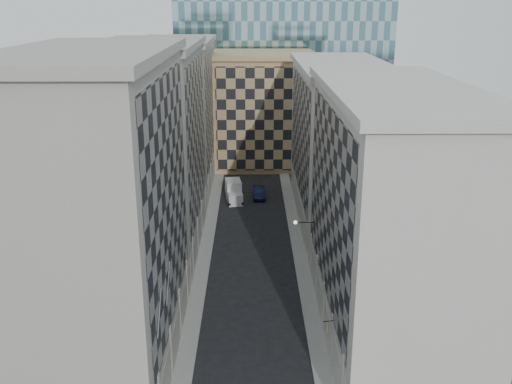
{
  "coord_description": "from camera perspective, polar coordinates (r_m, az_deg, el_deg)",
  "views": [
    {
      "loc": [
        -0.1,
        -27.59,
        26.55
      ],
      "look_at": [
        0.26,
        12.5,
        13.17
      ],
      "focal_mm": 40.0,
      "sensor_mm": 36.0,
      "label": 1
    }
  ],
  "objects": [
    {
      "name": "church_tower",
      "position": [
        109.59,
        -0.49,
        18.66
      ],
      "size": [
        7.2,
        7.2,
        51.5
      ],
      "color": "#2F2924",
      "rests_on": "ground"
    },
    {
      "name": "box_truck",
      "position": [
        80.03,
        -2.23,
        -0.02
      ],
      "size": [
        2.72,
        5.29,
        2.77
      ],
      "rotation": [
        0.0,
        0.0,
        0.13
      ],
      "color": "silver",
      "rests_on": "ground"
    },
    {
      "name": "shop_sign",
      "position": [
        43.55,
        7.03,
        -13.14
      ],
      "size": [
        0.87,
        0.76,
        0.85
      ],
      "rotation": [
        0.0,
        0.0,
        0.14
      ],
      "color": "black",
      "rests_on": "ground"
    },
    {
      "name": "flagpoles_left",
      "position": [
        38.81,
        -9.19,
        -10.36
      ],
      "size": [
        0.1,
        6.33,
        2.33
      ],
      "color": "gray",
      "rests_on": "ground"
    },
    {
      "name": "bldg_right_b",
      "position": [
        72.41,
        8.26,
        4.93
      ],
      "size": [
        10.8,
        28.8,
        19.7
      ],
      "color": "beige",
      "rests_on": "ground"
    },
    {
      "name": "bldg_left_c",
      "position": [
        84.76,
        -7.88,
        7.59
      ],
      "size": [
        10.8,
        22.8,
        21.7
      ],
      "color": "#9E998E",
      "rests_on": "ground"
    },
    {
      "name": "dark_car",
      "position": [
        81.35,
        0.29,
        -0.01
      ],
      "size": [
        1.72,
        4.82,
        1.58
      ],
      "primitive_type": "imported",
      "rotation": [
        0.0,
        0.0,
        0.01
      ],
      "color": "black",
      "rests_on": "ground"
    },
    {
      "name": "bracket_lamp",
      "position": [
        55.64,
        4.14,
        -3.05
      ],
      "size": [
        1.98,
        0.36,
        0.36
      ],
      "color": "black",
      "rests_on": "ground"
    },
    {
      "name": "sidewalk_west",
      "position": [
        63.6,
        -5.14,
        -6.23
      ],
      "size": [
        1.5,
        100.0,
        0.15
      ],
      "primitive_type": "cube",
      "color": "gray",
      "rests_on": "ground"
    },
    {
      "name": "bldg_left_a",
      "position": [
        42.69,
        -15.12,
        -2.39
      ],
      "size": [
        10.8,
        22.8,
        23.7
      ],
      "color": "#9E998E",
      "rests_on": "ground"
    },
    {
      "name": "bldg_right_a",
      "position": [
        46.88,
        13.07,
        -2.3
      ],
      "size": [
        10.8,
        26.8,
        20.7
      ],
      "color": "beige",
      "rests_on": "ground"
    },
    {
      "name": "sidewalk_east",
      "position": [
        63.61,
        4.38,
        -6.2
      ],
      "size": [
        1.5,
        100.0,
        0.15
      ],
      "primitive_type": "cube",
      "color": "gray",
      "rests_on": "ground"
    },
    {
      "name": "tan_block",
      "position": [
        97.03,
        0.74,
        8.29
      ],
      "size": [
        16.8,
        14.8,
        18.8
      ],
      "color": "#A58357",
      "rests_on": "ground"
    },
    {
      "name": "bldg_left_b",
      "position": [
        63.4,
        -10.32,
        4.26
      ],
      "size": [
        10.8,
        22.8,
        22.7
      ],
      "color": "#98968D",
      "rests_on": "ground"
    }
  ]
}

